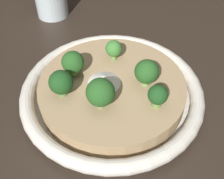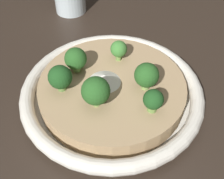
{
  "view_description": "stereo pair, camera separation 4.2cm",
  "coord_description": "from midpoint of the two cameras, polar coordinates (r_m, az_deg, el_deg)",
  "views": [
    {
      "loc": [
        0.29,
        0.01,
        0.33
      ],
      "look_at": [
        0.0,
        0.0,
        0.02
      ],
      "focal_mm": 45.0,
      "sensor_mm": 36.0,
      "label": 1
    },
    {
      "loc": [
        0.29,
        0.06,
        0.33
      ],
      "look_at": [
        0.0,
        0.0,
        0.02
      ],
      "focal_mm": 45.0,
      "sensor_mm": 36.0,
      "label": 2
    }
  ],
  "objects": [
    {
      "name": "cheese_sprinkle",
      "position": [
        0.41,
        -4.5,
        2.35
      ],
      "size": [
        0.05,
        0.05,
        0.01
      ],
      "color": "white",
      "rests_on": "risotto_bowl"
    },
    {
      "name": "broccoli_front_right",
      "position": [
        0.39,
        -13.39,
        1.19
      ],
      "size": [
        0.03,
        0.03,
        0.04
      ],
      "color": "#668E47",
      "rests_on": "risotto_bowl"
    },
    {
      "name": "broccoli_left",
      "position": [
        0.44,
        -2.25,
        8.11
      ],
      "size": [
        0.03,
        0.03,
        0.03
      ],
      "color": "#759E4C",
      "rests_on": "risotto_bowl"
    },
    {
      "name": "broccoli_back",
      "position": [
        0.4,
        4.05,
        3.85
      ],
      "size": [
        0.04,
        0.04,
        0.04
      ],
      "color": "#84A856",
      "rests_on": "risotto_bowl"
    },
    {
      "name": "ground_plane",
      "position": [
        0.44,
        -2.75,
        -2.26
      ],
      "size": [
        6.0,
        6.0,
        0.0
      ],
      "primitive_type": "plane",
      "color": "#2D231C"
    },
    {
      "name": "risotto_bowl",
      "position": [
        0.43,
        -2.84,
        -0.6
      ],
      "size": [
        0.28,
        0.28,
        0.04
      ],
      "color": "silver",
      "rests_on": "ground_plane"
    },
    {
      "name": "broccoli_back_right",
      "position": [
        0.37,
        6.1,
        -1.39
      ],
      "size": [
        0.03,
        0.03,
        0.03
      ],
      "color": "#759E4C",
      "rests_on": "risotto_bowl"
    },
    {
      "name": "broccoli_right",
      "position": [
        0.37,
        -5.69,
        -0.8
      ],
      "size": [
        0.04,
        0.04,
        0.05
      ],
      "color": "#84A856",
      "rests_on": "risotto_bowl"
    },
    {
      "name": "broccoli_front_left",
      "position": [
        0.42,
        -10.86,
        5.25
      ],
      "size": [
        0.03,
        0.03,
        0.04
      ],
      "color": "#759E4C",
      "rests_on": "risotto_bowl"
    }
  ]
}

